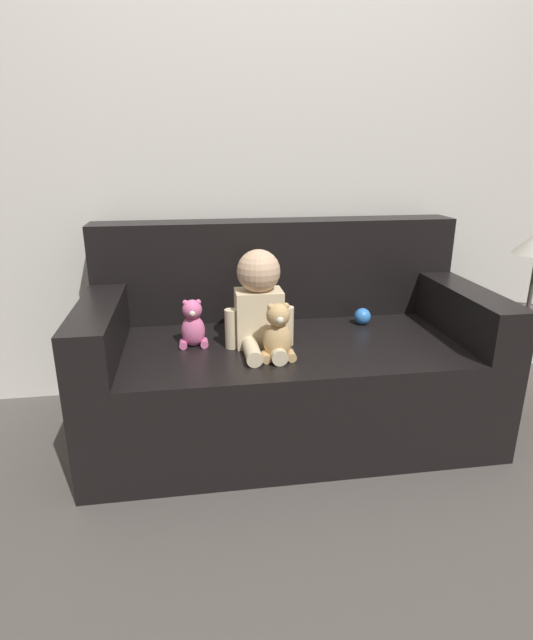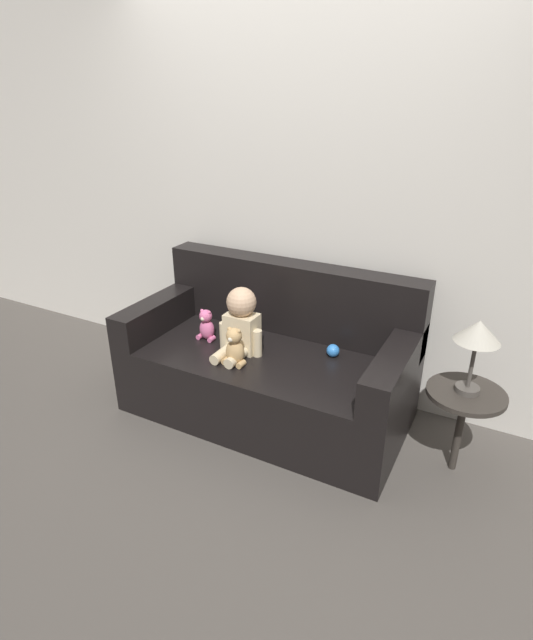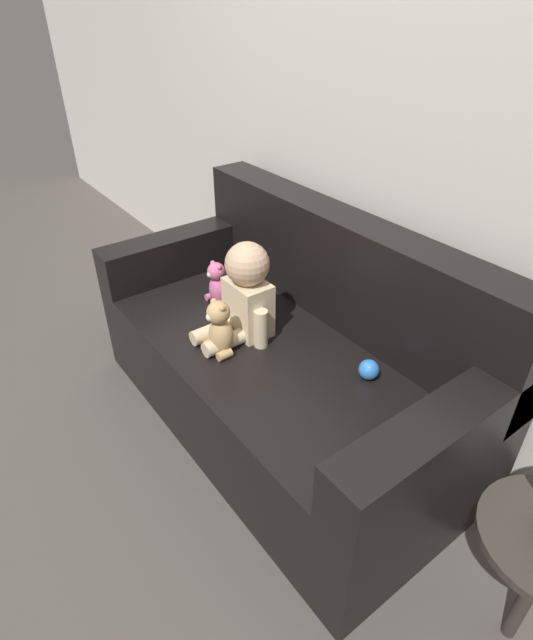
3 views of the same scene
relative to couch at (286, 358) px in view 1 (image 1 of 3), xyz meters
The scene contains 8 objects.
ground_plane 0.32m from the couch, 90.00° to the right, with size 12.00×12.00×0.00m, color #4C4742.
wall_back 1.08m from the couch, 90.00° to the left, with size 8.00×0.05×2.60m.
couch is the anchor object (origin of this frame).
person_baby 0.36m from the couch, 137.94° to the right, with size 0.29×0.33×0.40m.
teddy_bear_brown 0.37m from the couch, 107.44° to the right, with size 0.13×0.11×0.23m.
plush_toy_side 0.47m from the couch, 167.93° to the right, with size 0.12×0.09×0.20m.
toy_ball 0.41m from the couch, 10.89° to the left, with size 0.08×0.08×0.08m.
side_table 1.18m from the couch, ahead, with size 0.39×0.39×0.88m.
Camera 1 is at (-0.40, -1.99, 1.21)m, focal length 28.00 mm.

